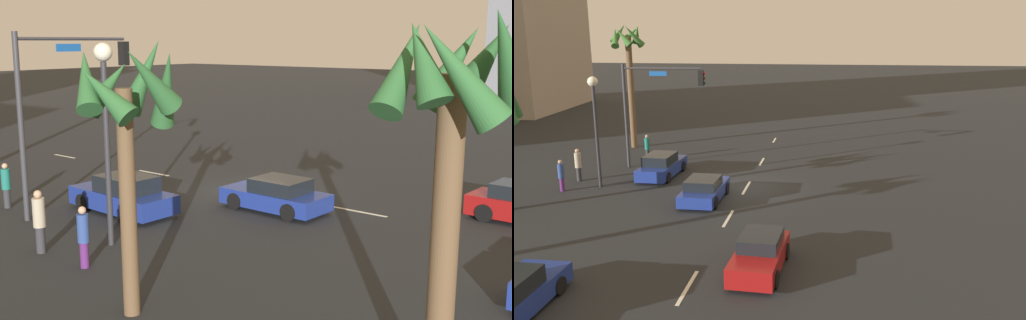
{
  "view_description": "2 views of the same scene",
  "coord_description": "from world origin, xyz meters",
  "views": [
    {
      "loc": [
        -16.37,
        20.22,
        6.3
      ],
      "look_at": [
        0.08,
        -0.51,
        1.27
      ],
      "focal_mm": 44.05,
      "sensor_mm": 36.0,
      "label": 1
    },
    {
      "loc": [
        -28.7,
        -4.98,
        8.73
      ],
      "look_at": [
        0.31,
        -1.29,
        1.54
      ],
      "focal_mm": 37.36,
      "sensor_mm": 36.0,
      "label": 2
    }
  ],
  "objects": [
    {
      "name": "lane_stripe_4",
      "position": [
        6.0,
        0.0,
        0.01
      ],
      "size": [
        2.06,
        0.14,
        0.01
      ],
      "primitive_type": "cube",
      "color": "silver",
      "rests_on": "ground_plane"
    },
    {
      "name": "pedestrian_2",
      "position": [
        -2.1,
        10.02,
        0.95
      ],
      "size": [
        0.46,
        0.46,
        1.78
      ],
      "color": "#59266B",
      "rests_on": "ground_plane"
    },
    {
      "name": "lane_stripe_2",
      "position": [
        -5.28,
        0.0,
        0.01
      ],
      "size": [
        2.27,
        0.14,
        0.01
      ],
      "primitive_type": "cube",
      "color": "silver",
      "rests_on": "ground_plane"
    },
    {
      "name": "lane_stripe_3",
      "position": [
        -0.19,
        0.0,
        0.01
      ],
      "size": [
        2.53,
        0.14,
        0.01
      ],
      "primitive_type": "cube",
      "color": "silver",
      "rests_on": "ground_plane"
    },
    {
      "name": "ground_plane",
      "position": [
        0.0,
        0.0,
        0.0
      ],
      "size": [
        220.0,
        220.0,
        0.0
      ],
      "primitive_type": "plane",
      "color": "#232628"
    },
    {
      "name": "car_0",
      "position": [
        -2.73,
        1.79,
        0.59
      ],
      "size": [
        4.11,
        1.99,
        1.26
      ],
      "color": "navy",
      "rests_on": "ground_plane"
    },
    {
      "name": "pedestrian_0",
      "position": [
        5.6,
        7.88,
        0.92
      ],
      "size": [
        0.42,
        0.42,
        1.74
      ],
      "color": "#333338",
      "rests_on": "ground_plane"
    },
    {
      "name": "pedestrian_1",
      "position": [
        -0.02,
        10.07,
        1.03
      ],
      "size": [
        0.45,
        0.45,
        1.94
      ],
      "color": "#333338",
      "rests_on": "ground_plane"
    },
    {
      "name": "palm_tree_1",
      "position": [
        -5.55,
        11.11,
        4.83
      ],
      "size": [
        2.42,
        2.69,
        6.45
      ],
      "color": "brown",
      "rests_on": "ground_plane"
    },
    {
      "name": "traffic_signal",
      "position": [
        3.56,
        6.67,
        4.49
      ],
      "size": [
        0.55,
        5.28,
        6.63
      ],
      "color": "#38383D",
      "rests_on": "ground_plane"
    },
    {
      "name": "palm_tree_2",
      "position": [
        -12.78,
        10.9,
        5.08
      ],
      "size": [
        2.31,
        2.51,
        6.9
      ],
      "color": "brown",
      "rests_on": "ground_plane"
    },
    {
      "name": "streetlamp",
      "position": [
        -1.08,
        8.26,
        4.37
      ],
      "size": [
        0.56,
        0.56,
        6.26
      ],
      "color": "#2D2D33",
      "rests_on": "ground_plane"
    },
    {
      "name": "car_3",
      "position": [
        1.57,
        5.53,
        0.65
      ],
      "size": [
        4.45,
        2.02,
        1.43
      ],
      "color": "navy",
      "rests_on": "ground_plane"
    },
    {
      "name": "lane_stripe_5",
      "position": [
        13.24,
        0.0,
        0.01
      ],
      "size": [
        1.86,
        0.14,
        0.01
      ],
      "primitive_type": "cube",
      "color": "silver",
      "rests_on": "ground_plane"
    }
  ]
}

